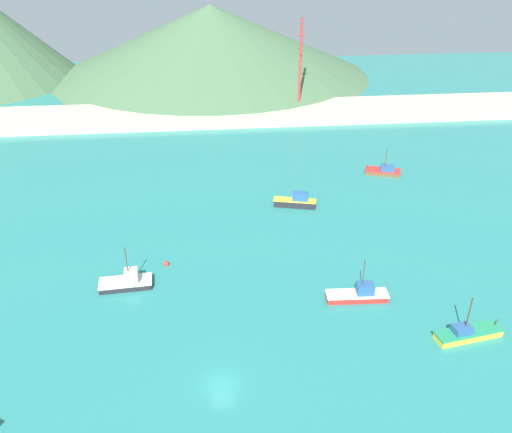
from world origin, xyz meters
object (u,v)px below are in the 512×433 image
Objects in this scene: fishing_boat_6 at (296,201)px; radio_tower at (300,64)px; fishing_boat_4 at (127,282)px; buoy_0 at (166,264)px; fishing_boat_1 at (384,171)px; fishing_boat_9 at (359,294)px; fishing_boat_2 at (467,333)px.

radio_tower reaches higher than fishing_boat_6.
buoy_0 is (5.30, 5.04, -0.65)m from fishing_boat_4.
fishing_boat_6 reaches higher than buoy_0.
fishing_boat_1 is 0.97× the size of fishing_boat_6.
fishing_boat_1 is 44.61m from fishing_boat_9.
radio_tower is at bearing 101.70° from fishing_boat_1.
fishing_boat_1 is 49.59m from radio_tower.
fishing_boat_2 is at bearing -28.13° from buoy_0.
radio_tower reaches higher than fishing_boat_9.
fishing_boat_6 is 62.01m from radio_tower.
fishing_boat_9 is (3.90, -28.52, -0.22)m from fishing_boat_6.
fishing_boat_4 is (-49.00, -34.95, 0.15)m from fishing_boat_1.
radio_tower is at bearing 64.45° from fishing_boat_4.
buoy_0 is at bearing -143.33° from fishing_boat_6.
fishing_boat_9 is 9.49× the size of buoy_0.
fishing_boat_1 is 24.36m from fishing_boat_6.
fishing_boat_1 is 1.02× the size of fishing_boat_4.
fishing_boat_4 is 0.95× the size of fishing_boat_6.
buoy_0 is at bearing 156.99° from fishing_boat_9.
fishing_boat_9 is at bearing -94.56° from radio_tower.
fishing_boat_4 is 0.31× the size of radio_tower.
fishing_boat_4 is (-43.63, 15.45, 0.12)m from fishing_boat_2.
fishing_boat_6 is at bearing -100.36° from radio_tower.
fishing_boat_4 is 91.74m from radio_tower.
fishing_boat_4 is 8.36× the size of buoy_0.
fishing_boat_6 is at bearing 112.21° from fishing_boat_2.
radio_tower is (-9.77, 47.15, 11.85)m from fishing_boat_1.
fishing_boat_4 reaches higher than buoy_0.
fishing_boat_1 is 0.90× the size of fishing_boat_9.
fishing_boat_6 is at bearing 38.07° from fishing_boat_4.
buoy_0 is 0.04× the size of radio_tower.
fishing_boat_9 reaches higher than fishing_boat_6.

